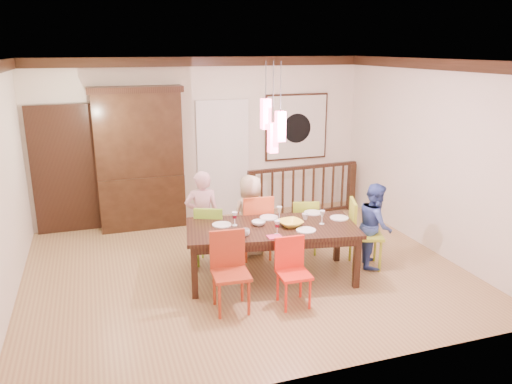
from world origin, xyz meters
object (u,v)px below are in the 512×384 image
object	(u,v)px
china_hutch	(140,159)
person_far_left	(202,217)
person_far_mid	(251,216)
balustrade	(303,190)
person_end_right	(375,225)
chair_end_right	(366,229)
chair_far_left	(211,230)
dining_table	(272,232)

from	to	relation	value
china_hutch	person_far_left	world-z (taller)	china_hutch
china_hutch	person_far_mid	bearing A→B (deg)	-51.81
balustrade	person_far_left	bearing A→B (deg)	-149.87
person_end_right	chair_end_right	bearing A→B (deg)	120.30
person_far_mid	person_end_right	bearing A→B (deg)	141.93
person_end_right	chair_far_left	bearing A→B (deg)	94.09
person_far_left	person_end_right	bearing A→B (deg)	167.45
chair_end_right	china_hutch	bearing A→B (deg)	66.41
chair_far_left	china_hutch	world-z (taller)	china_hutch
person_far_mid	chair_end_right	bearing A→B (deg)	138.99
person_far_mid	dining_table	bearing A→B (deg)	83.54
china_hutch	balustrade	bearing A→B (deg)	-6.77
chair_far_left	balustrade	xyz separation A→B (m)	(2.14, 1.58, -0.01)
balustrade	person_far_mid	size ratio (longest dim) A/B	1.76
person_far_left	balustrade	bearing A→B (deg)	-138.06
china_hutch	chair_end_right	bearing A→B (deg)	-43.68
chair_end_right	balustrade	world-z (taller)	chair_end_right
china_hutch	chair_far_left	bearing A→B (deg)	-67.93
chair_end_right	balustrade	xyz separation A→B (m)	(0.06, 2.38, -0.07)
person_far_left	person_far_mid	size ratio (longest dim) A/B	1.10
person_far_mid	person_far_left	bearing A→B (deg)	-7.97
dining_table	person_end_right	bearing A→B (deg)	8.32
balustrade	chair_end_right	bearing A→B (deg)	-94.60
chair_end_right	person_far_left	size ratio (longest dim) A/B	0.72
person_end_right	person_far_left	bearing A→B (deg)	92.47
dining_table	chair_far_left	xyz separation A→B (m)	(-0.67, 0.74, -0.16)
china_hutch	person_end_right	world-z (taller)	china_hutch
china_hutch	person_far_left	size ratio (longest dim) A/B	1.77
china_hutch	person_end_right	size ratio (longest dim) A/B	2.00
china_hutch	person_far_mid	xyz separation A→B (m)	(1.42, -1.81, -0.60)
chair_end_right	person_far_left	distance (m)	2.36
dining_table	china_hutch	bearing A→B (deg)	128.78
china_hutch	person_far_left	distance (m)	2.01
balustrade	person_far_left	size ratio (longest dim) A/B	1.60
dining_table	person_far_left	bearing A→B (deg)	142.28
dining_table	chair_end_right	world-z (taller)	chair_end_right
chair_end_right	china_hutch	world-z (taller)	china_hutch
balustrade	person_end_right	xyz separation A→B (m)	(0.09, -2.37, 0.11)
person_far_left	dining_table	bearing A→B (deg)	140.72
person_far_left	person_end_right	xyz separation A→B (m)	(2.32, -0.90, -0.08)
china_hutch	person_far_mid	distance (m)	2.38
chair_end_right	person_end_right	size ratio (longest dim) A/B	0.81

